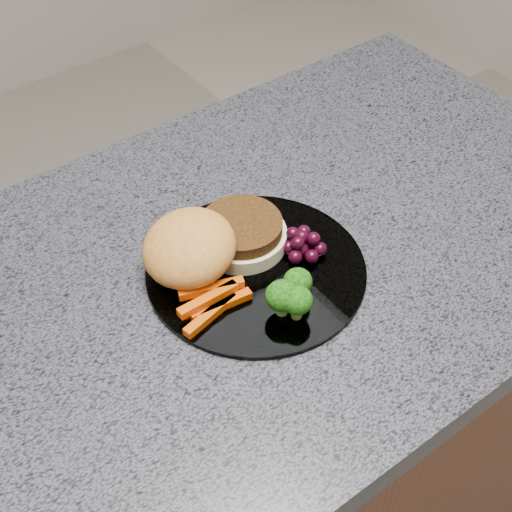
{
  "coord_description": "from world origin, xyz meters",
  "views": [
    {
      "loc": [
        -0.27,
        -0.49,
        1.51
      ],
      "look_at": [
        0.07,
        -0.02,
        0.93
      ],
      "focal_mm": 50.0,
      "sensor_mm": 36.0,
      "label": 1
    }
  ],
  "objects_px": {
    "plate": "(256,270)",
    "island_cabinet": "(213,480)",
    "burger": "(208,245)",
    "grape_bunch": "(303,244)"
  },
  "relations": [
    {
      "from": "plate",
      "to": "island_cabinet",
      "type": "bearing_deg",
      "value": 162.73
    },
    {
      "from": "island_cabinet",
      "to": "grape_bunch",
      "type": "xyz_separation_m",
      "value": [
        0.13,
        -0.03,
        0.49
      ]
    },
    {
      "from": "plate",
      "to": "burger",
      "type": "distance_m",
      "value": 0.06
    },
    {
      "from": "burger",
      "to": "grape_bunch",
      "type": "xyz_separation_m",
      "value": [
        0.1,
        -0.05,
        -0.01
      ]
    },
    {
      "from": "island_cabinet",
      "to": "burger",
      "type": "bearing_deg",
      "value": 31.5
    },
    {
      "from": "burger",
      "to": "grape_bunch",
      "type": "distance_m",
      "value": 0.11
    },
    {
      "from": "plate",
      "to": "grape_bunch",
      "type": "relative_size",
      "value": 5.09
    },
    {
      "from": "plate",
      "to": "burger",
      "type": "bearing_deg",
      "value": 130.92
    },
    {
      "from": "island_cabinet",
      "to": "plate",
      "type": "relative_size",
      "value": 4.62
    },
    {
      "from": "island_cabinet",
      "to": "plate",
      "type": "bearing_deg",
      "value": -17.27
    }
  ]
}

